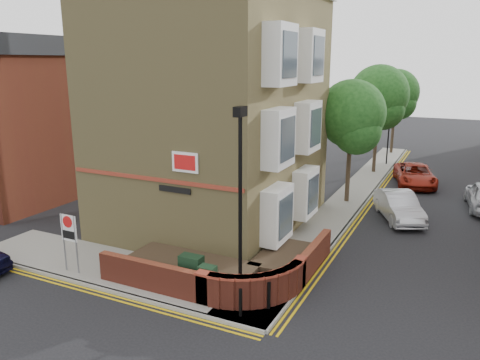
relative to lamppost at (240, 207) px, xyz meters
name	(u,v)px	position (x,y,z in m)	size (l,w,h in m)	color
ground	(179,311)	(-1.60, -1.20, -3.34)	(120.00, 120.00, 0.00)	black
pavement_corner	(122,270)	(-5.10, 0.30, -3.28)	(13.00, 3.00, 0.12)	gray
pavement_main	(354,193)	(0.40, 14.80, -3.28)	(2.00, 32.00, 0.12)	gray
kerb_side	(94,286)	(-5.10, -1.20, -3.28)	(13.00, 0.15, 0.12)	gray
kerb_main_near	(371,195)	(1.40, 14.80, -3.28)	(0.15, 32.00, 0.12)	gray
yellow_lines_side	(89,291)	(-5.10, -1.45, -3.34)	(13.00, 0.28, 0.01)	gold
yellow_lines_main	(376,196)	(1.65, 14.80, -3.34)	(0.28, 32.00, 0.01)	gold
corner_building	(218,94)	(-4.44, 6.80, 2.88)	(8.95, 10.40, 13.60)	olive
garden_wall	(216,279)	(-1.60, 1.30, -3.34)	(6.80, 6.00, 1.20)	maroon
lamppost	(240,207)	(0.00, 0.00, 0.00)	(0.25, 0.50, 6.30)	black
utility_cabinet_large	(191,272)	(-1.90, 0.10, -2.62)	(0.80, 0.45, 1.20)	black
utility_cabinet_small	(207,282)	(-1.10, -0.20, -2.67)	(0.55, 0.40, 1.10)	black
bollard_near	(241,303)	(0.40, -0.80, -2.77)	(0.11, 0.11, 0.90)	black
bollard_far	(269,295)	(1.00, 0.00, -2.77)	(0.11, 0.11, 0.90)	black
zone_sign	(69,233)	(-6.60, -0.70, -1.70)	(0.72, 0.07, 2.20)	slate
side_building	(34,117)	(-16.60, 6.80, 1.20)	(6.40, 10.40, 9.00)	maroon
tree_near	(351,119)	(0.40, 12.85, 1.36)	(3.64, 3.65, 6.70)	#382B1E
tree_mid	(379,99)	(0.40, 20.85, 1.85)	(4.03, 4.03, 7.42)	#382B1E
tree_far	(396,96)	(0.40, 28.85, 1.57)	(3.81, 3.81, 7.00)	#382B1E
traffic_light_assembly	(389,129)	(0.80, 23.80, -0.56)	(0.20, 0.16, 4.20)	black
silver_car_near	(399,206)	(3.40, 11.09, -2.65)	(1.48, 4.24, 1.40)	#ACAEB4
red_car_main	(415,175)	(3.36, 18.62, -2.67)	(2.24, 4.85, 1.35)	maroon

